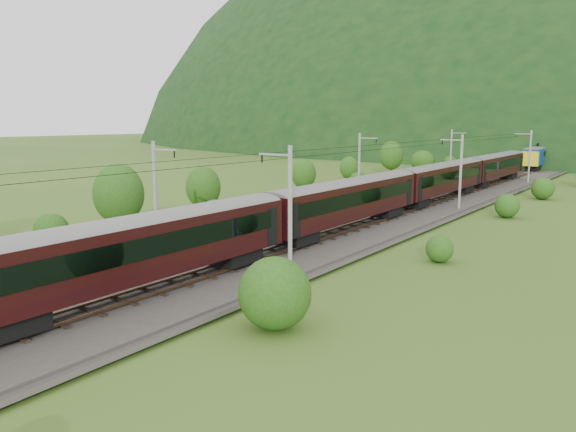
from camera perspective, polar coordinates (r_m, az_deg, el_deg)
The scene contains 14 objects.
ground at distance 39.69m, azimuth -7.14°, elevation -4.69°, with size 600.00×600.00×0.00m, color #395B1C.
railbed at distance 47.29m, azimuth 1.07°, elevation -2.09°, with size 14.00×220.00×0.30m, color #38332D.
track_left at distance 48.61m, azimuth -1.26°, elevation -1.49°, with size 2.40×220.00×0.27m.
track_right at distance 45.96m, azimuth 3.54°, elevation -2.17°, with size 2.40×220.00×0.27m.
catenary_left at distance 68.50m, azimuth 7.30°, elevation 5.19°, with size 2.54×192.28×8.00m.
catenary_right at distance 63.66m, azimuth 17.07°, elevation 4.50°, with size 2.54×192.28×8.00m.
overhead_wires at distance 46.36m, azimuth 1.10°, elevation 6.35°, with size 4.83×198.00×0.03m.
mountain_ridge at distance 359.40m, azimuth 11.58°, elevation 7.99°, with size 336.00×280.00×132.00m, color black.
train at distance 48.45m, azimuth 5.81°, elevation 2.22°, with size 2.99×164.57×5.19m.
hazard_post_near at distance 58.63m, azimuth 8.22°, elevation 1.09°, with size 0.18×0.18×1.65m, color red.
hazard_post_far at distance 93.84m, azimuth 19.17°, elevation 3.87°, with size 0.17×0.17×1.62m, color red.
signal at distance 84.51m, azimuth 14.00°, elevation 3.97°, with size 0.27×0.27×2.48m.
vegetation_left at distance 60.23m, azimuth -8.05°, elevation 2.80°, with size 11.91×140.92×6.55m.
vegetation_right at distance 47.06m, azimuth 17.60°, elevation -1.13°, with size 7.64×105.36×3.15m.
Camera 1 is at (26.13, -28.20, 9.85)m, focal length 35.00 mm.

